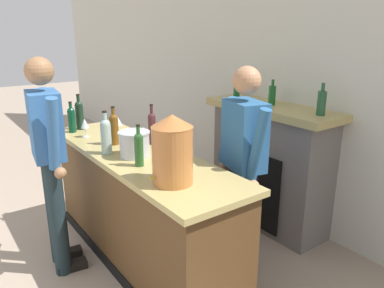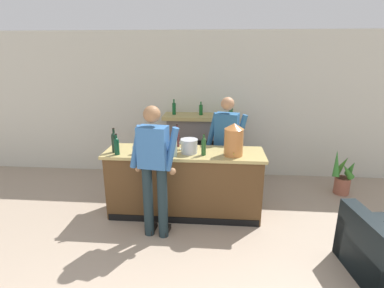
{
  "view_description": "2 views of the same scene",
  "coord_description": "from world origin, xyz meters",
  "px_view_note": "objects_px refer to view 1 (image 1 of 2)",
  "views": [
    {
      "loc": [
        2.48,
        1.39,
        1.96
      ],
      "look_at": [
        -0.09,
        3.26,
        0.97
      ],
      "focal_mm": 35.0,
      "sensor_mm": 36.0,
      "label": 1
    },
    {
      "loc": [
        0.34,
        -1.35,
        2.38
      ],
      "look_at": [
        -0.02,
        3.01,
        1.02
      ],
      "focal_mm": 28.0,
      "sensor_mm": 36.0,
      "label": 2
    }
  ],
  "objects_px": {
    "person_bartender": "(243,166)",
    "wine_glass_back_row": "(118,121)",
    "wine_bottle_rose_blush": "(79,114)",
    "wine_bottle_burgundy_dark": "(152,127)",
    "copper_dispenser": "(172,149)",
    "wine_bottle_cabernet_heavy": "(106,135)",
    "person_customer": "(50,158)",
    "wine_bottle_port_short": "(72,119)",
    "wine_glass_near_bucket": "(85,124)",
    "ice_bucket_steel": "(134,144)",
    "fireplace_stone": "(269,165)",
    "wine_bottle_merlot_tall": "(139,148)",
    "wine_glass_mid_counter": "(144,133)",
    "wine_bottle_riesling_slim": "(114,128)"
  },
  "relations": [
    {
      "from": "wine_bottle_rose_blush",
      "to": "wine_bottle_cabernet_heavy",
      "type": "xyz_separation_m",
      "value": [
        0.87,
        -0.1,
        -0.0
      ]
    },
    {
      "from": "person_customer",
      "to": "wine_bottle_burgundy_dark",
      "type": "xyz_separation_m",
      "value": [
        0.19,
        0.82,
        0.17
      ]
    },
    {
      "from": "wine_bottle_port_short",
      "to": "wine_glass_back_row",
      "type": "height_order",
      "value": "wine_bottle_port_short"
    },
    {
      "from": "wine_bottle_burgundy_dark",
      "to": "wine_glass_near_bucket",
      "type": "xyz_separation_m",
      "value": [
        -0.55,
        -0.39,
        -0.03
      ]
    },
    {
      "from": "wine_glass_back_row",
      "to": "wine_glass_near_bucket",
      "type": "height_order",
      "value": "wine_glass_near_bucket"
    },
    {
      "from": "wine_bottle_merlot_tall",
      "to": "wine_glass_near_bucket",
      "type": "xyz_separation_m",
      "value": [
        -0.96,
        -0.04,
        -0.01
      ]
    },
    {
      "from": "person_customer",
      "to": "wine_bottle_port_short",
      "type": "bearing_deg",
      "value": 146.98
    },
    {
      "from": "person_customer",
      "to": "wine_bottle_cabernet_heavy",
      "type": "xyz_separation_m",
      "value": [
        0.2,
        0.39,
        0.17
      ]
    },
    {
      "from": "wine_bottle_cabernet_heavy",
      "to": "person_customer",
      "type": "bearing_deg",
      "value": -117.25
    },
    {
      "from": "wine_bottle_cabernet_heavy",
      "to": "wine_bottle_merlot_tall",
      "type": "bearing_deg",
      "value": 10.86
    },
    {
      "from": "person_bartender",
      "to": "wine_glass_near_bucket",
      "type": "xyz_separation_m",
      "value": [
        -1.3,
        -0.76,
        0.18
      ]
    },
    {
      "from": "copper_dispenser",
      "to": "wine_bottle_burgundy_dark",
      "type": "height_order",
      "value": "copper_dispenser"
    },
    {
      "from": "person_customer",
      "to": "wine_glass_back_row",
      "type": "xyz_separation_m",
      "value": [
        -0.27,
        0.72,
        0.14
      ]
    },
    {
      "from": "copper_dispenser",
      "to": "ice_bucket_steel",
      "type": "relative_size",
      "value": 1.84
    },
    {
      "from": "person_customer",
      "to": "wine_glass_near_bucket",
      "type": "bearing_deg",
      "value": 130.11
    },
    {
      "from": "wine_bottle_burgundy_dark",
      "to": "wine_glass_near_bucket",
      "type": "bearing_deg",
      "value": -144.8
    },
    {
      "from": "ice_bucket_steel",
      "to": "wine_bottle_merlot_tall",
      "type": "xyz_separation_m",
      "value": [
        0.21,
        -0.07,
        0.04
      ]
    },
    {
      "from": "wine_glass_mid_counter",
      "to": "wine_bottle_burgundy_dark",
      "type": "bearing_deg",
      "value": 122.38
    },
    {
      "from": "wine_bottle_burgundy_dark",
      "to": "wine_glass_mid_counter",
      "type": "bearing_deg",
      "value": -57.62
    },
    {
      "from": "wine_bottle_rose_blush",
      "to": "wine_bottle_burgundy_dark",
      "type": "relative_size",
      "value": 1.0
    },
    {
      "from": "wine_bottle_merlot_tall",
      "to": "person_bartender",
      "type": "bearing_deg",
      "value": 64.97
    },
    {
      "from": "wine_bottle_burgundy_dark",
      "to": "wine_glass_mid_counter",
      "type": "distance_m",
      "value": 0.15
    },
    {
      "from": "person_customer",
      "to": "person_bartender",
      "type": "bearing_deg",
      "value": 51.66
    },
    {
      "from": "wine_bottle_cabernet_heavy",
      "to": "wine_bottle_rose_blush",
      "type": "bearing_deg",
      "value": 173.3
    },
    {
      "from": "wine_glass_near_bucket",
      "to": "wine_bottle_cabernet_heavy",
      "type": "bearing_deg",
      "value": -3.75
    },
    {
      "from": "wine_bottle_cabernet_heavy",
      "to": "wine_glass_back_row",
      "type": "bearing_deg",
      "value": 145.5
    },
    {
      "from": "person_customer",
      "to": "wine_bottle_riesling_slim",
      "type": "height_order",
      "value": "person_customer"
    },
    {
      "from": "fireplace_stone",
      "to": "wine_bottle_burgundy_dark",
      "type": "relative_size",
      "value": 4.38
    },
    {
      "from": "fireplace_stone",
      "to": "wine_bottle_merlot_tall",
      "type": "height_order",
      "value": "fireplace_stone"
    },
    {
      "from": "person_bartender",
      "to": "wine_glass_back_row",
      "type": "relative_size",
      "value": 9.82
    },
    {
      "from": "person_customer",
      "to": "wine_bottle_merlot_tall",
      "type": "height_order",
      "value": "person_customer"
    },
    {
      "from": "wine_glass_mid_counter",
      "to": "wine_bottle_riesling_slim",
      "type": "bearing_deg",
      "value": -151.35
    },
    {
      "from": "fireplace_stone",
      "to": "wine_glass_mid_counter",
      "type": "height_order",
      "value": "fireplace_stone"
    },
    {
      "from": "ice_bucket_steel",
      "to": "wine_glass_near_bucket",
      "type": "bearing_deg",
      "value": -171.58
    },
    {
      "from": "fireplace_stone",
      "to": "wine_bottle_burgundy_dark",
      "type": "height_order",
      "value": "fireplace_stone"
    },
    {
      "from": "copper_dispenser",
      "to": "ice_bucket_steel",
      "type": "bearing_deg",
      "value": 175.46
    },
    {
      "from": "wine_bottle_merlot_tall",
      "to": "wine_bottle_port_short",
      "type": "height_order",
      "value": "wine_bottle_merlot_tall"
    },
    {
      "from": "wine_bottle_rose_blush",
      "to": "wine_bottle_riesling_slim",
      "type": "distance_m",
      "value": 0.68
    },
    {
      "from": "person_customer",
      "to": "ice_bucket_steel",
      "type": "bearing_deg",
      "value": 53.86
    },
    {
      "from": "wine_bottle_burgundy_dark",
      "to": "wine_bottle_cabernet_heavy",
      "type": "xyz_separation_m",
      "value": [
        0.01,
        -0.43,
        0.0
      ]
    },
    {
      "from": "wine_bottle_burgundy_dark",
      "to": "wine_glass_back_row",
      "type": "height_order",
      "value": "wine_bottle_burgundy_dark"
    },
    {
      "from": "person_customer",
      "to": "wine_bottle_cabernet_heavy",
      "type": "relative_size",
      "value": 5.06
    },
    {
      "from": "wine_bottle_merlot_tall",
      "to": "fireplace_stone",
      "type": "bearing_deg",
      "value": 94.18
    },
    {
      "from": "copper_dispenser",
      "to": "wine_bottle_burgundy_dark",
      "type": "bearing_deg",
      "value": 158.35
    },
    {
      "from": "copper_dispenser",
      "to": "wine_glass_back_row",
      "type": "bearing_deg",
      "value": 170.13
    },
    {
      "from": "person_customer",
      "to": "wine_bottle_port_short",
      "type": "height_order",
      "value": "person_customer"
    },
    {
      "from": "person_customer",
      "to": "wine_glass_mid_counter",
      "type": "bearing_deg",
      "value": 68.71
    },
    {
      "from": "wine_bottle_cabernet_heavy",
      "to": "person_bartender",
      "type": "bearing_deg",
      "value": 47.16
    },
    {
      "from": "ice_bucket_steel",
      "to": "wine_bottle_merlot_tall",
      "type": "relative_size",
      "value": 0.8
    },
    {
      "from": "wine_glass_near_bucket",
      "to": "fireplace_stone",
      "type": "bearing_deg",
      "value": 61.43
    }
  ]
}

